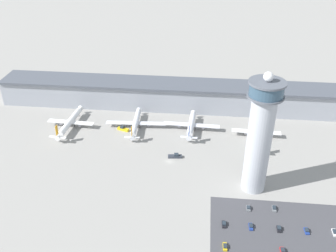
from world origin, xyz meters
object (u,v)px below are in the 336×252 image
airplane_gate_alpha (70,122)px  car_silver_sedan (224,224)px  car_grey_coupe (307,231)px  service_truck_catering (257,139)px  car_maroon_suv (248,208)px  control_tower (260,134)px  car_white_wagon (274,208)px  service_truck_fuel (175,156)px  car_yellow_taxi (251,226)px  airplane_gate_bravo (136,123)px  airplane_gate_delta (256,132)px  car_blue_compact (335,232)px  airplane_gate_charlie (191,125)px  car_black_suv (225,247)px  car_red_hatchback (279,229)px  car_navy_sedan (283,251)px  service_truck_baggage (123,129)px

airplane_gate_alpha → car_silver_sedan: size_ratio=9.36×
car_grey_coupe → airplane_gate_alpha: bearing=150.0°
airplane_gate_alpha → service_truck_catering: bearing=-1.4°
car_maroon_suv → car_silver_sedan: (-12.38, -12.29, 0.00)m
control_tower → car_white_wagon: control_tower is taller
service_truck_fuel → car_yellow_taxi: 66.65m
car_maroon_suv → car_grey_coupe: size_ratio=0.98×
car_grey_coupe → airplane_gate_bravo: bearing=138.3°
service_truck_catering → car_yellow_taxi: size_ratio=1.48×
airplane_gate_delta → car_blue_compact: bearing=-70.9°
service_truck_catering → airplane_gate_charlie: bearing=169.5°
control_tower → car_white_wagon: (9.28, -16.25, -33.06)m
car_black_suv → control_tower: bearing=69.9°
airplane_gate_alpha → service_truck_catering: 125.16m
car_red_hatchback → car_silver_sedan: size_ratio=0.90×
car_white_wagon → car_black_suv: car_black_suv is taller
airplane_gate_delta → car_black_suv: airplane_gate_delta is taller
airplane_gate_delta → car_blue_compact: size_ratio=9.27×
service_truck_catering → car_maroon_suv: service_truck_catering is taller
car_navy_sedan → control_tower: bearing=102.1°
airplane_gate_charlie → car_blue_compact: bearing=-50.4°
car_red_hatchback → car_maroon_suv: bearing=136.1°
service_truck_fuel → service_truck_baggage: bearing=143.5°
car_grey_coupe → car_black_suv: size_ratio=0.91×
car_yellow_taxi → car_navy_sedan: bearing=-46.5°
service_truck_baggage → car_white_wagon: 113.08m
airplane_gate_bravo → car_blue_compact: (108.42, -84.83, -3.18)m
car_maroon_suv → car_red_hatchback: bearing=-43.9°
car_white_wagon → car_black_suv: bearing=-132.9°
service_truck_baggage → car_black_suv: 115.02m
service_truck_catering → car_silver_sedan: service_truck_catering is taller
car_yellow_taxi → service_truck_catering: bearing=82.4°
car_red_hatchback → car_black_suv: size_ratio=0.89×
car_maroon_suv → car_white_wagon: (12.78, 1.09, -0.02)m
airplane_gate_bravo → car_red_hatchback: bearing=-45.7°
airplane_gate_bravo → service_truck_fuel: bearing=-47.2°
control_tower → service_truck_catering: bearing=81.7°
car_navy_sedan → service_truck_fuel: bearing=128.6°
service_truck_baggage → car_silver_sedan: 104.08m
service_truck_catering → car_yellow_taxi: (-10.40, -77.92, -0.36)m
car_grey_coupe → car_white_wagon: (-12.96, 13.65, 0.02)m
car_blue_compact → car_yellow_taxi: size_ratio=1.05×
service_truck_fuel → car_white_wagon: service_truck_fuel is taller
car_blue_compact → car_yellow_taxi: car_yellow_taxi is taller
service_truck_baggage → car_silver_sedan: size_ratio=1.84×
airplane_gate_charlie → service_truck_fuel: (-7.93, -32.84, -3.28)m
car_maroon_suv → car_navy_sedan: (12.73, -25.76, 0.03)m
airplane_gate_bravo → car_silver_sedan: (57.61, -84.89, -3.13)m
control_tower → airplane_gate_delta: size_ratio=1.51×
car_navy_sedan → car_black_suv: bearing=-179.6°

